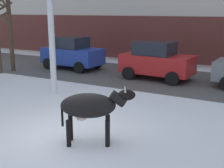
{
  "coord_description": "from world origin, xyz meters",
  "views": [
    {
      "loc": [
        4.79,
        -6.26,
        3.36
      ],
      "look_at": [
        0.41,
        1.76,
        1.1
      ],
      "focal_mm": 48.03,
      "sensor_mm": 36.0,
      "label": 1
    }
  ],
  "objects_px": {
    "bare_tree_right_lot": "(9,24)",
    "cow_black": "(91,107)",
    "car_blue_hatchback": "(72,53)",
    "car_red_hatchback": "(157,61)"
  },
  "relations": [
    {
      "from": "cow_black",
      "to": "bare_tree_right_lot",
      "type": "bearing_deg",
      "value": 146.94
    },
    {
      "from": "car_blue_hatchback",
      "to": "car_red_hatchback",
      "type": "bearing_deg",
      "value": -1.91
    },
    {
      "from": "cow_black",
      "to": "car_blue_hatchback",
      "type": "relative_size",
      "value": 0.52
    },
    {
      "from": "car_red_hatchback",
      "to": "bare_tree_right_lot",
      "type": "relative_size",
      "value": 0.74
    },
    {
      "from": "car_red_hatchback",
      "to": "bare_tree_right_lot",
      "type": "distance_m",
      "value": 8.33
    },
    {
      "from": "bare_tree_right_lot",
      "to": "cow_black",
      "type": "bearing_deg",
      "value": -33.06
    },
    {
      "from": "cow_black",
      "to": "car_red_hatchback",
      "type": "relative_size",
      "value": 0.52
    },
    {
      "from": "cow_black",
      "to": "car_blue_hatchback",
      "type": "bearing_deg",
      "value": 128.71
    },
    {
      "from": "cow_black",
      "to": "bare_tree_right_lot",
      "type": "xyz_separation_m",
      "value": [
        -9.11,
        5.93,
        1.6
      ]
    },
    {
      "from": "car_blue_hatchback",
      "to": "car_red_hatchback",
      "type": "relative_size",
      "value": 1.0
    }
  ]
}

